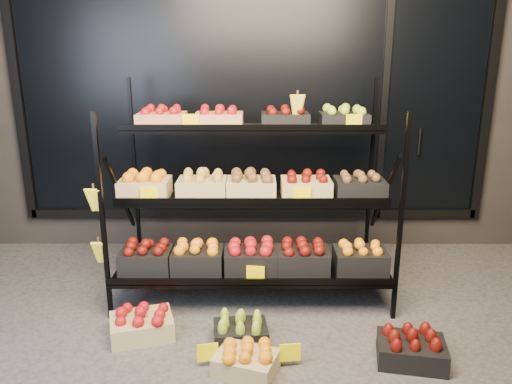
{
  "coord_description": "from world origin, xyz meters",
  "views": [
    {
      "loc": [
        0.04,
        -3.05,
        1.9
      ],
      "look_at": [
        0.03,
        0.55,
        0.85
      ],
      "focal_mm": 35.0,
      "sensor_mm": 36.0,
      "label": 1
    }
  ],
  "objects_px": {
    "display_rack": "(251,198)",
    "floor_crate_midright": "(246,359)",
    "floor_crate_left": "(142,323)",
    "floor_crate_midleft": "(241,330)"
  },
  "relations": [
    {
      "from": "display_rack",
      "to": "floor_crate_midright",
      "type": "bearing_deg",
      "value": -90.97
    },
    {
      "from": "floor_crate_midright",
      "to": "floor_crate_left",
      "type": "bearing_deg",
      "value": 170.97
    },
    {
      "from": "floor_crate_midleft",
      "to": "floor_crate_midright",
      "type": "distance_m",
      "value": 0.33
    },
    {
      "from": "display_rack",
      "to": "floor_crate_left",
      "type": "height_order",
      "value": "display_rack"
    },
    {
      "from": "display_rack",
      "to": "floor_crate_midright",
      "type": "xyz_separation_m",
      "value": [
        -0.02,
        -1.05,
        -0.7
      ]
    },
    {
      "from": "floor_crate_midleft",
      "to": "floor_crate_midright",
      "type": "xyz_separation_m",
      "value": [
        0.04,
        -0.32,
        0.0
      ]
    },
    {
      "from": "display_rack",
      "to": "floor_crate_left",
      "type": "distance_m",
      "value": 1.2
    },
    {
      "from": "display_rack",
      "to": "floor_crate_left",
      "type": "relative_size",
      "value": 4.55
    },
    {
      "from": "floor_crate_left",
      "to": "floor_crate_midleft",
      "type": "distance_m",
      "value": 0.68
    },
    {
      "from": "display_rack",
      "to": "floor_crate_midleft",
      "type": "relative_size",
      "value": 5.77
    }
  ]
}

